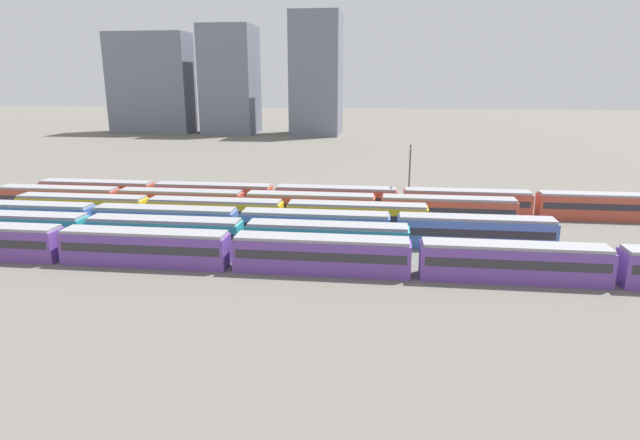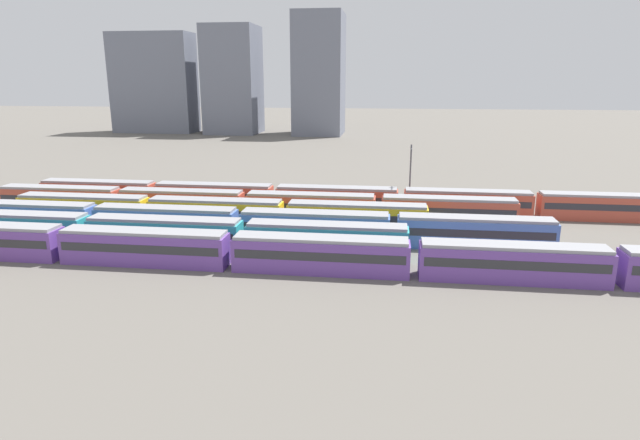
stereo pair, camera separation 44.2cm
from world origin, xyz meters
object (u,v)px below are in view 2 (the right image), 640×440
train_track_0 (414,258)px  train_track_2 (239,224)px  train_track_3 (216,212)px  train_track_5 (337,199)px  train_track_1 (165,233)px  train_track_4 (245,204)px  catenary_pole_1 (410,174)px

train_track_0 → train_track_2: same height
train_track_0 → train_track_3: size_ratio=2.02×
train_track_3 → train_track_5: same height
train_track_0 → train_track_3: (-25.66, 15.60, -0.00)m
train_track_1 → train_track_4: (5.30, 15.60, 0.00)m
train_track_2 → train_track_4: (-2.07, 10.40, 0.00)m
train_track_2 → train_track_1: bearing=-144.8°
train_track_1 → train_track_4: same height
train_track_1 → catenary_pole_1: bearing=39.4°
catenary_pole_1 → train_track_3: bearing=-153.2°
train_track_0 → catenary_pole_1: 28.94m
train_track_4 → train_track_5: (12.59, 5.20, 0.00)m
train_track_1 → train_track_2: (7.37, 5.20, 0.00)m
train_track_5 → train_track_3: bearing=-145.6°
train_track_1 → train_track_3: (2.68, 10.40, 0.00)m
train_track_0 → train_track_5: 28.02m
train_track_1 → train_track_5: (17.89, 20.80, 0.00)m
train_track_4 → train_track_5: 13.63m
train_track_0 → train_track_3: 30.03m
train_track_2 → train_track_4: bearing=101.3°
train_track_5 → catenary_pole_1: size_ratio=9.52×
train_track_2 → train_track_3: 7.00m
train_track_3 → train_track_4: (2.62, 5.20, 0.00)m
train_track_5 → catenary_pole_1: bearing=14.2°
train_track_4 → catenary_pole_1: 24.88m
train_track_4 → catenary_pole_1: catenary_pole_1 is taller
train_track_1 → train_track_5: 27.44m
train_track_3 → train_track_4: 5.82m
train_track_1 → train_track_4: size_ratio=0.75×
train_track_1 → train_track_3: same height
train_track_1 → train_track_0: bearing=-10.4°
train_track_2 → train_track_4: size_ratio=1.00×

